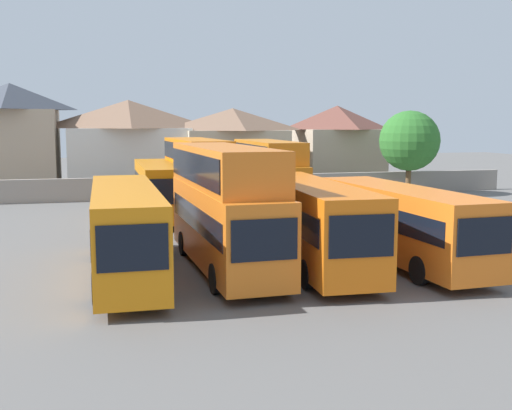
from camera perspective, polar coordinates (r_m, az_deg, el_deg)
The scene contains 14 objects.
ground at distance 43.27m, azimuth -4.84°, elevation -0.49°, with size 140.00×140.00×0.00m, color #605E5B.
depot_boundary_wall at distance 50.07m, azimuth -6.15°, elevation 1.63°, with size 56.00×0.50×1.80m, color gray.
bus_1 at distance 24.90m, azimuth -11.91°, elevation -1.92°, with size 2.55×11.95×3.53m.
bus_2 at distance 25.41m, azimuth -2.89°, elevation 0.36°, with size 2.98×11.04×5.09m.
bus_3 at distance 26.35m, azimuth 4.95°, elevation -1.25°, with size 3.04×11.92×3.54m.
bus_4 at distance 27.46m, azimuth 13.12°, elevation -1.35°, with size 3.07×11.44×3.29m.
bus_5 at distance 39.61m, azimuth -8.84°, elevation 1.61°, with size 2.55×10.70×3.49m.
bus_6 at distance 39.74m, azimuth -5.43°, elevation 2.88°, with size 3.02×11.18×5.00m.
bus_7 at distance 41.07m, azimuth 1.17°, elevation 2.95°, with size 2.70×10.30×4.86m.
house_terrace_left at distance 56.83m, azimuth -21.48°, elevation 5.75°, with size 7.80×7.49×9.33m.
house_terrace_centre at distance 56.26m, azimuth -11.56°, elevation 5.43°, with size 10.82×7.53×8.01m.
house_terrace_right at distance 56.51m, azimuth -2.12°, elevation 5.22°, with size 9.38×7.51×7.32m.
house_terrace_far_right at distance 60.57m, azimuth 7.41°, elevation 5.48°, with size 7.79×7.72×7.65m.
tree_left_of_lot at distance 53.58m, azimuth 13.89°, elevation 5.72°, with size 5.01×5.01×7.04m.
Camera 1 is at (-6.85, -24.29, 6.05)m, focal length 43.63 mm.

